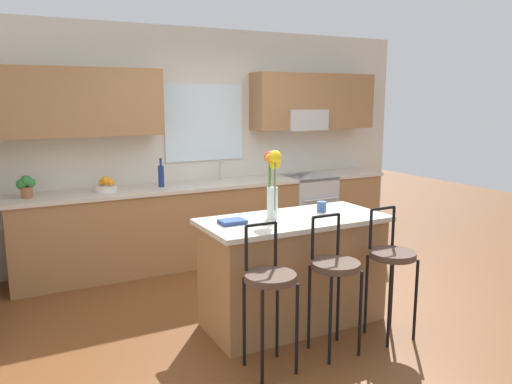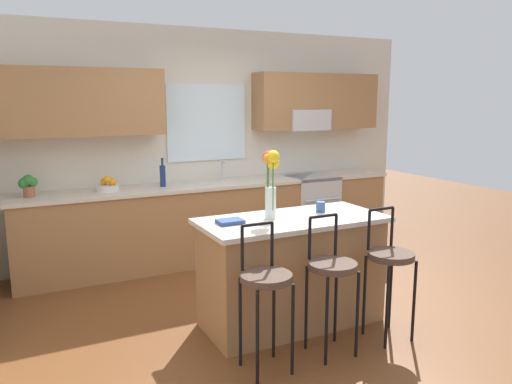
{
  "view_description": "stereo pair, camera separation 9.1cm",
  "coord_description": "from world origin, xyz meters",
  "px_view_note": "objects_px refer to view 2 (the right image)",
  "views": [
    {
      "loc": [
        -2.29,
        -3.7,
        1.89
      ],
      "look_at": [
        -0.06,
        0.55,
        1.0
      ],
      "focal_mm": 35.53,
      "sensor_mm": 36.0,
      "label": 1
    },
    {
      "loc": [
        -2.21,
        -3.74,
        1.89
      ],
      "look_at": [
        -0.06,
        0.55,
        1.0
      ],
      "focal_mm": 35.53,
      "sensor_mm": 36.0,
      "label": 2
    }
  ],
  "objects_px": {
    "bar_stool_far": "(390,261)",
    "bottle_olive_oil": "(163,175)",
    "fruit_bowl_oranges": "(108,186)",
    "kitchen_island": "(292,271)",
    "flower_vase": "(271,176)",
    "bar_stool_near": "(266,284)",
    "mug_ceramic": "(321,207)",
    "potted_plant_small": "(28,185)",
    "cookbook": "(230,222)",
    "oven_range": "(309,210)",
    "bar_stool_middle": "(332,272)"
  },
  "relations": [
    {
      "from": "oven_range",
      "to": "kitchen_island",
      "type": "xyz_separation_m",
      "value": [
        -1.39,
        -1.92,
        0.0
      ]
    },
    {
      "from": "bar_stool_far",
      "to": "fruit_bowl_oranges",
      "type": "height_order",
      "value": "fruit_bowl_oranges"
    },
    {
      "from": "bar_stool_far",
      "to": "mug_ceramic",
      "type": "relative_size",
      "value": 11.58
    },
    {
      "from": "kitchen_island",
      "to": "bar_stool_middle",
      "type": "height_order",
      "value": "bar_stool_middle"
    },
    {
      "from": "bar_stool_far",
      "to": "potted_plant_small",
      "type": "bearing_deg",
      "value": 134.14
    },
    {
      "from": "kitchen_island",
      "to": "fruit_bowl_oranges",
      "type": "bearing_deg",
      "value": 120.05
    },
    {
      "from": "bar_stool_near",
      "to": "bottle_olive_oil",
      "type": "bearing_deg",
      "value": 89.41
    },
    {
      "from": "mug_ceramic",
      "to": "flower_vase",
      "type": "bearing_deg",
      "value": -178.02
    },
    {
      "from": "cookbook",
      "to": "flower_vase",
      "type": "bearing_deg",
      "value": 1.68
    },
    {
      "from": "bar_stool_middle",
      "to": "flower_vase",
      "type": "distance_m",
      "value": 0.92
    },
    {
      "from": "bar_stool_near",
      "to": "fruit_bowl_oranges",
      "type": "xyz_separation_m",
      "value": [
        -0.58,
        2.52,
        0.34
      ]
    },
    {
      "from": "oven_range",
      "to": "bottle_olive_oil",
      "type": "xyz_separation_m",
      "value": [
        -1.91,
        0.02,
        0.59
      ]
    },
    {
      "from": "bar_stool_far",
      "to": "bottle_olive_oil",
      "type": "height_order",
      "value": "bottle_olive_oil"
    },
    {
      "from": "bar_stool_near",
      "to": "mug_ceramic",
      "type": "distance_m",
      "value": 1.15
    },
    {
      "from": "bar_stool_far",
      "to": "cookbook",
      "type": "xyz_separation_m",
      "value": [
        -1.09,
        0.63,
        0.3
      ]
    },
    {
      "from": "flower_vase",
      "to": "oven_range",
      "type": "bearing_deg",
      "value": 49.96
    },
    {
      "from": "bar_stool_near",
      "to": "oven_range",
      "type": "bearing_deg",
      "value": 52.14
    },
    {
      "from": "bar_stool_middle",
      "to": "bar_stool_far",
      "type": "xyz_separation_m",
      "value": [
        0.55,
        0.0,
        0.0
      ]
    },
    {
      "from": "oven_range",
      "to": "fruit_bowl_oranges",
      "type": "xyz_separation_m",
      "value": [
        -2.52,
        0.03,
        0.51
      ]
    },
    {
      "from": "flower_vase",
      "to": "potted_plant_small",
      "type": "height_order",
      "value": "flower_vase"
    },
    {
      "from": "bar_stool_far",
      "to": "fruit_bowl_oranges",
      "type": "xyz_separation_m",
      "value": [
        -1.68,
        2.52,
        0.34
      ]
    },
    {
      "from": "oven_range",
      "to": "bottle_olive_oil",
      "type": "height_order",
      "value": "bottle_olive_oil"
    },
    {
      "from": "cookbook",
      "to": "bottle_olive_oil",
      "type": "bearing_deg",
      "value": 89.62
    },
    {
      "from": "potted_plant_small",
      "to": "bar_stool_middle",
      "type": "bearing_deg",
      "value": -53.05
    },
    {
      "from": "kitchen_island",
      "to": "potted_plant_small",
      "type": "relative_size",
      "value": 6.9
    },
    {
      "from": "bar_stool_near",
      "to": "fruit_bowl_oranges",
      "type": "distance_m",
      "value": 2.61
    },
    {
      "from": "cookbook",
      "to": "bar_stool_middle",
      "type": "bearing_deg",
      "value": -49.51
    },
    {
      "from": "bar_stool_near",
      "to": "potted_plant_small",
      "type": "distance_m",
      "value": 2.89
    },
    {
      "from": "bar_stool_middle",
      "to": "bottle_olive_oil",
      "type": "xyz_separation_m",
      "value": [
        -0.52,
        2.52,
        0.41
      ]
    },
    {
      "from": "bar_stool_near",
      "to": "potted_plant_small",
      "type": "bearing_deg",
      "value": 118.09
    },
    {
      "from": "cookbook",
      "to": "potted_plant_small",
      "type": "height_order",
      "value": "potted_plant_small"
    },
    {
      "from": "mug_ceramic",
      "to": "bottle_olive_oil",
      "type": "distance_m",
      "value": 2.05
    },
    {
      "from": "bar_stool_far",
      "to": "cookbook",
      "type": "relative_size",
      "value": 5.21
    },
    {
      "from": "flower_vase",
      "to": "bottle_olive_oil",
      "type": "relative_size",
      "value": 1.77
    },
    {
      "from": "bar_stool_middle",
      "to": "fruit_bowl_oranges",
      "type": "relative_size",
      "value": 4.34
    },
    {
      "from": "flower_vase",
      "to": "bar_stool_far",
      "type": "bearing_deg",
      "value": -41.64
    },
    {
      "from": "flower_vase",
      "to": "cookbook",
      "type": "xyz_separation_m",
      "value": [
        -0.37,
        -0.01,
        -0.34
      ]
    },
    {
      "from": "flower_vase",
      "to": "mug_ceramic",
      "type": "bearing_deg",
      "value": 1.98
    },
    {
      "from": "bar_stool_near",
      "to": "mug_ceramic",
      "type": "relative_size",
      "value": 11.58
    },
    {
      "from": "kitchen_island",
      "to": "flower_vase",
      "type": "relative_size",
      "value": 2.75
    },
    {
      "from": "bar_stool_near",
      "to": "fruit_bowl_oranges",
      "type": "relative_size",
      "value": 4.34
    },
    {
      "from": "bar_stool_near",
      "to": "mug_ceramic",
      "type": "xyz_separation_m",
      "value": [
        0.88,
        0.66,
        0.33
      ]
    },
    {
      "from": "bar_stool_far",
      "to": "mug_ceramic",
      "type": "bearing_deg",
      "value": 108.44
    },
    {
      "from": "oven_range",
      "to": "flower_vase",
      "type": "xyz_separation_m",
      "value": [
        -1.56,
        -1.85,
        0.82
      ]
    },
    {
      "from": "mug_ceramic",
      "to": "potted_plant_small",
      "type": "distance_m",
      "value": 2.9
    },
    {
      "from": "bottle_olive_oil",
      "to": "oven_range",
      "type": "bearing_deg",
      "value": -0.74
    },
    {
      "from": "kitchen_island",
      "to": "fruit_bowl_oranges",
      "type": "xyz_separation_m",
      "value": [
        -1.13,
        1.95,
        0.51
      ]
    },
    {
      "from": "kitchen_island",
      "to": "cookbook",
      "type": "xyz_separation_m",
      "value": [
        -0.54,
        0.05,
        0.47
      ]
    },
    {
      "from": "bar_stool_middle",
      "to": "potted_plant_small",
      "type": "xyz_separation_m",
      "value": [
        -1.9,
        2.52,
        0.41
      ]
    },
    {
      "from": "cookbook",
      "to": "fruit_bowl_oranges",
      "type": "xyz_separation_m",
      "value": [
        -0.59,
        1.89,
        0.03
      ]
    }
  ]
}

